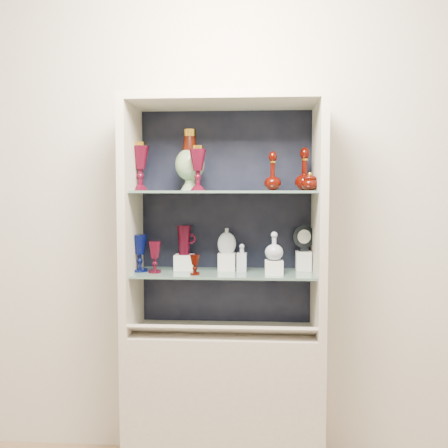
# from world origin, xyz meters

# --- Properties ---
(wall_back) EXTENTS (3.50, 0.02, 2.80)m
(wall_back) POSITION_xyz_m (0.00, 1.75, 1.40)
(wall_back) COLOR silver
(wall_back) RESTS_ON ground
(cabinet_base) EXTENTS (1.00, 0.40, 0.75)m
(cabinet_base) POSITION_xyz_m (0.00, 1.53, 0.38)
(cabinet_base) COLOR beige
(cabinet_base) RESTS_ON ground
(cabinet_back_panel) EXTENTS (0.98, 0.02, 1.15)m
(cabinet_back_panel) POSITION_xyz_m (0.00, 1.72, 1.32)
(cabinet_back_panel) COLOR black
(cabinet_back_panel) RESTS_ON cabinet_base
(cabinet_side_left) EXTENTS (0.04, 0.40, 1.15)m
(cabinet_side_left) POSITION_xyz_m (-0.48, 1.53, 1.32)
(cabinet_side_left) COLOR beige
(cabinet_side_left) RESTS_ON cabinet_base
(cabinet_side_right) EXTENTS (0.04, 0.40, 1.15)m
(cabinet_side_right) POSITION_xyz_m (0.48, 1.53, 1.32)
(cabinet_side_right) COLOR beige
(cabinet_side_right) RESTS_ON cabinet_base
(cabinet_top_cap) EXTENTS (1.00, 0.40, 0.04)m
(cabinet_top_cap) POSITION_xyz_m (0.00, 1.53, 1.92)
(cabinet_top_cap) COLOR beige
(cabinet_top_cap) RESTS_ON cabinet_side_left
(shelf_lower) EXTENTS (0.92, 0.34, 0.01)m
(shelf_lower) POSITION_xyz_m (0.00, 1.55, 1.04)
(shelf_lower) COLOR slate
(shelf_lower) RESTS_ON cabinet_side_left
(shelf_upper) EXTENTS (0.92, 0.34, 0.01)m
(shelf_upper) POSITION_xyz_m (0.00, 1.55, 1.46)
(shelf_upper) COLOR slate
(shelf_upper) RESTS_ON cabinet_side_left
(label_ledge) EXTENTS (0.92, 0.17, 0.09)m
(label_ledge) POSITION_xyz_m (0.00, 1.42, 0.78)
(label_ledge) COLOR beige
(label_ledge) RESTS_ON cabinet_base
(label_card_0) EXTENTS (0.10, 0.06, 0.03)m
(label_card_0) POSITION_xyz_m (0.02, 1.42, 0.80)
(label_card_0) COLOR white
(label_card_0) RESTS_ON label_ledge
(label_card_1) EXTENTS (0.10, 0.06, 0.03)m
(label_card_1) POSITION_xyz_m (-0.22, 1.42, 0.80)
(label_card_1) COLOR white
(label_card_1) RESTS_ON label_ledge
(pedestal_lamp_left) EXTENTS (0.12, 0.12, 0.25)m
(pedestal_lamp_left) POSITION_xyz_m (-0.44, 1.57, 1.60)
(pedestal_lamp_left) COLOR #490819
(pedestal_lamp_left) RESTS_ON shelf_upper
(pedestal_lamp_right) EXTENTS (0.10, 0.10, 0.22)m
(pedestal_lamp_right) POSITION_xyz_m (-0.13, 1.47, 1.58)
(pedestal_lamp_right) COLOR #490819
(pedestal_lamp_right) RESTS_ON shelf_upper
(enamel_urn) EXTENTS (0.19, 0.19, 0.32)m
(enamel_urn) POSITION_xyz_m (-0.18, 1.58, 1.63)
(enamel_urn) COLOR #0C432A
(enamel_urn) RESTS_ON shelf_upper
(ruby_decanter_a) EXTENTS (0.10, 0.10, 0.22)m
(ruby_decanter_a) POSITION_xyz_m (0.25, 1.52, 1.58)
(ruby_decanter_a) COLOR #3F0701
(ruby_decanter_a) RESTS_ON shelf_upper
(ruby_decanter_b) EXTENTS (0.11, 0.11, 0.23)m
(ruby_decanter_b) POSITION_xyz_m (0.41, 1.58, 1.59)
(ruby_decanter_b) COLOR #3F0701
(ruby_decanter_b) RESTS_ON shelf_upper
(lidded_bowl) EXTENTS (0.10, 0.10, 0.09)m
(lidded_bowl) POSITION_xyz_m (0.43, 1.49, 1.52)
(lidded_bowl) COLOR #3F0701
(lidded_bowl) RESTS_ON shelf_upper
(cobalt_goblet) EXTENTS (0.10, 0.10, 0.19)m
(cobalt_goblet) POSITION_xyz_m (-0.44, 1.54, 1.15)
(cobalt_goblet) COLOR #040A3F
(cobalt_goblet) RESTS_ON shelf_lower
(ruby_goblet_tall) EXTENTS (0.08, 0.08, 0.16)m
(ruby_goblet_tall) POSITION_xyz_m (-0.35, 1.50, 1.13)
(ruby_goblet_tall) COLOR #490819
(ruby_goblet_tall) RESTS_ON shelf_lower
(ruby_goblet_small) EXTENTS (0.06, 0.06, 0.10)m
(ruby_goblet_small) POSITION_xyz_m (-0.14, 1.45, 1.10)
(ruby_goblet_small) COLOR #3F0701
(ruby_goblet_small) RESTS_ON shelf_lower
(riser_ruby_pitcher) EXTENTS (0.10, 0.10, 0.08)m
(riser_ruby_pitcher) POSITION_xyz_m (-0.22, 1.61, 1.09)
(riser_ruby_pitcher) COLOR silver
(riser_ruby_pitcher) RESTS_ON shelf_lower
(ruby_pitcher) EXTENTS (0.13, 0.09, 0.16)m
(ruby_pitcher) POSITION_xyz_m (-0.22, 1.61, 1.21)
(ruby_pitcher) COLOR #490819
(ruby_pitcher) RESTS_ON riser_ruby_pitcher
(clear_square_bottle) EXTENTS (0.05, 0.05, 0.15)m
(clear_square_bottle) POSITION_xyz_m (0.09, 1.56, 1.12)
(clear_square_bottle) COLOR #9EABBB
(clear_square_bottle) RESTS_ON shelf_lower
(riser_flat_flask) EXTENTS (0.09, 0.09, 0.09)m
(riser_flat_flask) POSITION_xyz_m (0.01, 1.61, 1.09)
(riser_flat_flask) COLOR silver
(riser_flat_flask) RESTS_ON shelf_lower
(flat_flask) EXTENTS (0.10, 0.05, 0.14)m
(flat_flask) POSITION_xyz_m (0.01, 1.61, 1.21)
(flat_flask) COLOR #A2AEB4
(flat_flask) RESTS_ON riser_flat_flask
(riser_clear_round_decanter) EXTENTS (0.09, 0.09, 0.07)m
(riser_clear_round_decanter) POSITION_xyz_m (0.25, 1.49, 1.08)
(riser_clear_round_decanter) COLOR silver
(riser_clear_round_decanter) RESTS_ON shelf_lower
(clear_round_decanter) EXTENTS (0.11, 0.11, 0.14)m
(clear_round_decanter) POSITION_xyz_m (0.25, 1.49, 1.19)
(clear_round_decanter) COLOR #9EABBB
(clear_round_decanter) RESTS_ON riser_clear_round_decanter
(riser_cameo_medallion) EXTENTS (0.08, 0.08, 0.10)m
(riser_cameo_medallion) POSITION_xyz_m (0.41, 1.64, 1.10)
(riser_cameo_medallion) COLOR silver
(riser_cameo_medallion) RESTS_ON shelf_lower
(cameo_medallion) EXTENTS (0.13, 0.08, 0.14)m
(cameo_medallion) POSITION_xyz_m (0.41, 1.64, 1.22)
(cameo_medallion) COLOR black
(cameo_medallion) RESTS_ON riser_cameo_medallion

